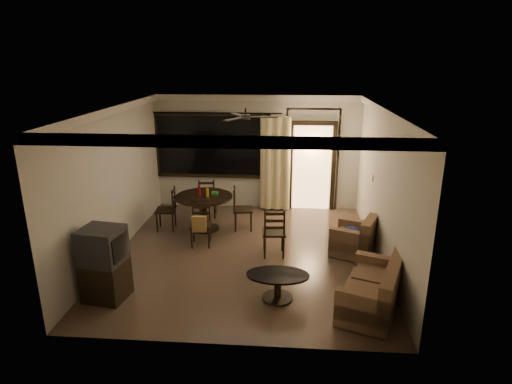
# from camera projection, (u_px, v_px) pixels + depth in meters

# --- Properties ---
(ground) EXTENTS (5.50, 5.50, 0.00)m
(ground) POSITION_uv_depth(u_px,v_px,m) (247.00, 254.00, 8.31)
(ground) COLOR #7F6651
(ground) RESTS_ON ground
(room_shell) EXTENTS (5.50, 6.70, 5.50)m
(room_shell) POSITION_uv_depth(u_px,v_px,m) (281.00, 144.00, 9.40)
(room_shell) COLOR beige
(room_shell) RESTS_ON ground
(dining_table) EXTENTS (1.24, 1.24, 0.99)m
(dining_table) POSITION_uv_depth(u_px,v_px,m) (204.00, 203.00, 9.33)
(dining_table) COLOR black
(dining_table) RESTS_ON ground
(dining_chair_west) EXTENTS (0.46, 0.46, 0.95)m
(dining_chair_west) POSITION_uv_depth(u_px,v_px,m) (167.00, 217.00, 9.41)
(dining_chair_west) COLOR black
(dining_chair_west) RESTS_ON ground
(dining_chair_east) EXTENTS (0.46, 0.46, 0.95)m
(dining_chair_east) POSITION_uv_depth(u_px,v_px,m) (243.00, 217.00, 9.45)
(dining_chair_east) COLOR black
(dining_chair_east) RESTS_ON ground
(dining_chair_south) EXTENTS (0.46, 0.51, 0.95)m
(dining_chair_south) POSITION_uv_depth(u_px,v_px,m) (201.00, 231.00, 8.60)
(dining_chair_south) COLOR black
(dining_chair_south) RESTS_ON ground
(dining_chair_north) EXTENTS (0.46, 0.46, 0.95)m
(dining_chair_north) POSITION_uv_depth(u_px,v_px,m) (208.00, 205.00, 10.18)
(dining_chair_north) COLOR black
(dining_chair_north) RESTS_ON ground
(tv_cabinet) EXTENTS (0.70, 0.64, 1.18)m
(tv_cabinet) POSITION_uv_depth(u_px,v_px,m) (104.00, 264.00, 6.63)
(tv_cabinet) COLOR black
(tv_cabinet) RESTS_ON ground
(sofa) EXTENTS (1.21, 1.60, 0.76)m
(sofa) POSITION_uv_depth(u_px,v_px,m) (375.00, 291.00, 6.40)
(sofa) COLOR #4C2F23
(sofa) RESTS_ON ground
(armchair) EXTENTS (0.98, 0.98, 0.75)m
(armchair) POSITION_uv_depth(u_px,v_px,m) (356.00, 239.00, 8.20)
(armchair) COLOR #4C2F23
(armchair) RESTS_ON ground
(coffee_table) EXTENTS (0.99, 0.59, 0.43)m
(coffee_table) POSITION_uv_depth(u_px,v_px,m) (278.00, 282.00, 6.69)
(coffee_table) COLOR black
(coffee_table) RESTS_ON ground
(side_chair) EXTENTS (0.47, 0.47, 0.99)m
(side_chair) POSITION_uv_depth(u_px,v_px,m) (274.00, 241.00, 8.17)
(side_chair) COLOR black
(side_chair) RESTS_ON ground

